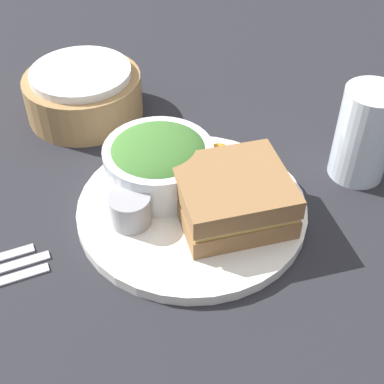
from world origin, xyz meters
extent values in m
plane|color=#232328|center=(0.00, 0.00, 0.00)|extent=(4.00, 4.00, 0.00)
cylinder|color=white|center=(0.00, 0.00, 0.01)|extent=(0.28, 0.28, 0.01)
cube|color=olive|center=(0.05, -0.01, 0.03)|extent=(0.16, 0.15, 0.03)
cube|color=#E5C666|center=(0.05, -0.01, 0.04)|extent=(0.15, 0.15, 0.01)
cube|color=olive|center=(0.05, -0.01, 0.06)|extent=(0.16, 0.15, 0.03)
cylinder|color=white|center=(-0.04, 0.04, 0.04)|extent=(0.14, 0.14, 0.05)
ellipsoid|color=#3D702D|center=(-0.04, 0.04, 0.06)|extent=(0.13, 0.13, 0.04)
cylinder|color=#99999E|center=(-0.07, -0.03, 0.03)|extent=(0.05, 0.05, 0.04)
sphere|color=orange|center=(0.03, 0.07, 0.03)|extent=(0.04, 0.04, 0.04)
cylinder|color=silver|center=(0.22, 0.09, 0.06)|extent=(0.07, 0.07, 0.13)
cylinder|color=#997547|center=(-0.17, 0.21, 0.03)|extent=(0.18, 0.18, 0.06)
cylinder|color=white|center=(-0.17, 0.21, 0.07)|extent=(0.15, 0.15, 0.01)
camera|label=1|loc=(0.02, -0.48, 0.47)|focal=50.00mm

